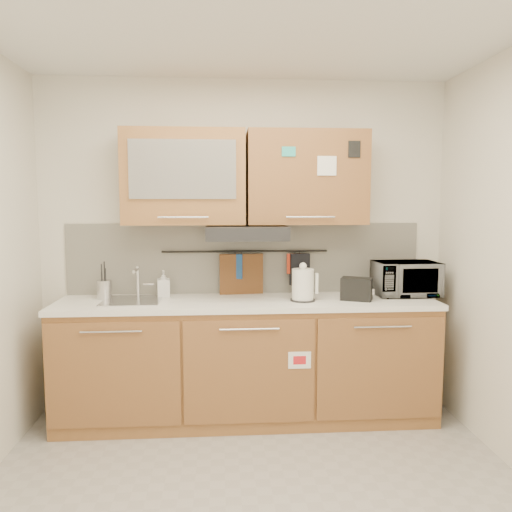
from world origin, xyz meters
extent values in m
plane|color=white|center=(0.00, 0.00, 2.60)|extent=(3.20, 3.20, 0.00)
plane|color=silver|center=(0.00, 1.50, 1.30)|extent=(3.20, 0.00, 3.20)
cube|color=#AB6E3C|center=(0.00, 1.20, 0.44)|extent=(2.80, 0.60, 0.88)
cube|color=black|center=(0.00, 1.20, 0.05)|extent=(2.80, 0.54, 0.10)
cube|color=#955F35|center=(-0.93, 0.89, 0.47)|extent=(0.91, 0.02, 0.74)
cylinder|color=silver|center=(-0.93, 0.86, 0.78)|extent=(0.41, 0.01, 0.01)
cube|color=#955F35|center=(0.00, 0.89, 0.47)|extent=(0.91, 0.02, 0.74)
cylinder|color=silver|center=(0.00, 0.86, 0.78)|extent=(0.41, 0.01, 0.01)
cube|color=#955F35|center=(0.93, 0.89, 0.47)|extent=(0.91, 0.02, 0.74)
cylinder|color=silver|center=(0.93, 0.86, 0.78)|extent=(0.41, 0.01, 0.01)
cube|color=white|center=(0.00, 1.19, 0.90)|extent=(2.82, 0.62, 0.04)
cube|color=silver|center=(0.00, 1.49, 1.20)|extent=(2.80, 0.02, 0.56)
cube|color=#AB6E3C|center=(-0.46, 1.32, 1.83)|extent=(0.90, 0.35, 0.70)
cube|color=silver|center=(-0.46, 1.14, 1.88)|extent=(0.76, 0.02, 0.42)
cube|color=#955F35|center=(0.46, 1.32, 1.83)|extent=(0.90, 0.35, 0.70)
cube|color=white|center=(0.58, 1.14, 1.91)|extent=(0.14, 0.00, 0.14)
cube|color=black|center=(0.00, 1.25, 1.42)|extent=(0.60, 0.46, 0.10)
cube|color=silver|center=(-0.85, 1.20, 0.92)|extent=(0.42, 0.40, 0.03)
cylinder|color=silver|center=(-0.83, 1.36, 1.04)|extent=(0.03, 0.03, 0.24)
cylinder|color=silver|center=(-0.83, 1.28, 1.14)|extent=(0.02, 0.18, 0.02)
cylinder|color=black|center=(0.00, 1.45, 1.26)|extent=(1.30, 0.02, 0.02)
cylinder|color=#B5B4B9|center=(-1.07, 1.32, 0.99)|extent=(0.15, 0.15, 0.14)
cylinder|color=black|center=(-1.09, 1.33, 1.05)|extent=(0.01, 0.01, 0.26)
cylinder|color=black|center=(-1.06, 1.30, 1.04)|extent=(0.01, 0.01, 0.23)
cylinder|color=black|center=(-1.07, 1.34, 1.06)|extent=(0.01, 0.01, 0.28)
cylinder|color=black|center=(-1.09, 1.30, 1.02)|extent=(0.01, 0.01, 0.21)
cylinder|color=silver|center=(0.41, 1.13, 1.04)|extent=(0.17, 0.17, 0.24)
sphere|color=silver|center=(0.41, 1.13, 1.18)|extent=(0.05, 0.05, 0.05)
cube|color=silver|center=(0.51, 1.13, 1.05)|extent=(0.02, 0.03, 0.15)
cylinder|color=black|center=(0.41, 1.13, 0.93)|extent=(0.18, 0.18, 0.01)
cube|color=black|center=(0.81, 1.13, 1.00)|extent=(0.26, 0.21, 0.17)
cube|color=black|center=(0.78, 1.14, 1.08)|extent=(0.10, 0.11, 0.01)
cube|color=black|center=(0.85, 1.11, 1.08)|extent=(0.10, 0.11, 0.01)
imported|color=#999999|center=(1.25, 1.29, 1.05)|extent=(0.49, 0.33, 0.26)
imported|color=#999999|center=(-0.63, 1.35, 1.02)|extent=(0.10, 0.11, 0.21)
cube|color=brown|center=(-0.03, 1.44, 1.03)|extent=(0.35, 0.06, 0.43)
cube|color=navy|center=(-0.08, 1.44, 1.14)|extent=(0.12, 0.05, 0.20)
cube|color=black|center=(0.43, 1.44, 1.11)|extent=(0.17, 0.08, 0.25)
cube|color=red|center=(0.40, 1.44, 1.16)|extent=(0.13, 0.02, 0.16)
camera|label=1|loc=(-0.19, -2.47, 1.65)|focal=35.00mm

